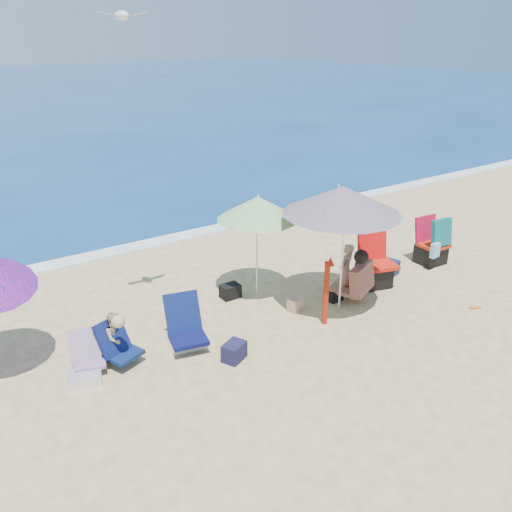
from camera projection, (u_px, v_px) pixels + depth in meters
ground at (307, 336)px, 8.41m from camera, size 120.00×120.00×0.00m
foam at (166, 240)px, 12.27m from camera, size 120.00×0.50×0.04m
umbrella_turquoise at (342, 200)px, 8.50m from camera, size 2.54×2.54×2.23m
umbrella_striped at (258, 208)px, 9.12m from camera, size 1.46×1.46×1.90m
furled_umbrella at (327, 287)px, 8.51m from camera, size 0.15×0.20×1.22m
chair_navy at (186, 333)px, 8.11m from camera, size 0.70×0.85×0.77m
chair_rainbow at (86, 367)px, 7.35m from camera, size 0.68×0.75×0.61m
camp_chair_left at (374, 270)px, 10.01m from camera, size 0.74×0.77×1.02m
camp_chair_right at (432, 247)px, 10.93m from camera, size 0.68×0.66×1.02m
person_center at (352, 274)px, 9.37m from camera, size 0.81×0.89×1.04m
person_left at (116, 338)px, 7.62m from camera, size 0.65×0.65×0.86m
bag_navy_a at (234, 351)px, 7.75m from camera, size 0.42×0.37×0.27m
bag_black_a at (230, 291)px, 9.59m from camera, size 0.34×0.25×0.25m
bag_tan at (296, 304)px, 9.15m from camera, size 0.29×0.23×0.22m
bag_navy_b at (389, 268)px, 10.50m from camera, size 0.44×0.37×0.29m
bag_black_b at (335, 295)px, 9.49m from camera, size 0.27×0.19×0.21m
orange_item at (475, 307)px, 9.25m from camera, size 0.21×0.14×0.03m
seagull at (122, 16)px, 7.10m from camera, size 0.74×0.34×0.13m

